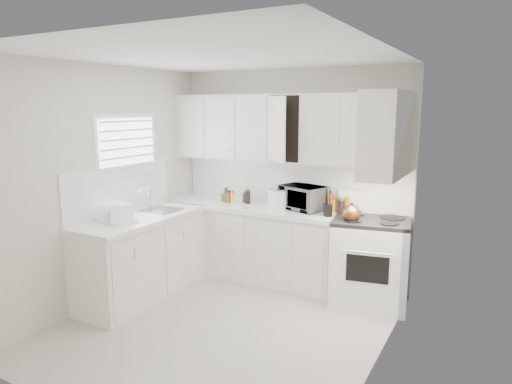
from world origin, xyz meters
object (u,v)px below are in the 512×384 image
Objects in this scene: tea_kettle at (351,212)px; microwave at (303,195)px; utensil_crock at (328,202)px; rice_cooker at (279,197)px; dish_rack at (115,212)px; stove at (370,250)px.

microwave reaches higher than tea_kettle.
microwave is at bearing 153.85° from utensil_crock.
rice_cooker is 0.82× the size of utensil_crock.
utensil_crock reaches higher than dish_rack.
rice_cooker is at bearing 62.05° from dish_rack.
rice_cooker is at bearing -148.50° from microwave.
stove is 1.24m from rice_cooker.
stove is 2.38× the size of microwave.
tea_kettle is 0.75m from microwave.
tea_kettle is 0.62× the size of dish_rack.
stove is 2.78m from dish_rack.
utensil_crock is (-0.30, 0.11, 0.06)m from tea_kettle.
rice_cooker is (-0.96, 0.23, 0.03)m from tea_kettle.
tea_kettle is at bearing -148.76° from stove.
tea_kettle is 0.75× the size of utensil_crock.
microwave is 0.43m from utensil_crock.
microwave is 1.31× the size of dish_rack.
microwave reaches higher than stove.
dish_rack is (-1.23, -1.44, -0.02)m from rice_cooker.
stove is at bearing 6.22° from utensil_crock.
tea_kettle is 0.32m from utensil_crock.
utensil_crock is (-0.48, -0.05, 0.50)m from stove.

